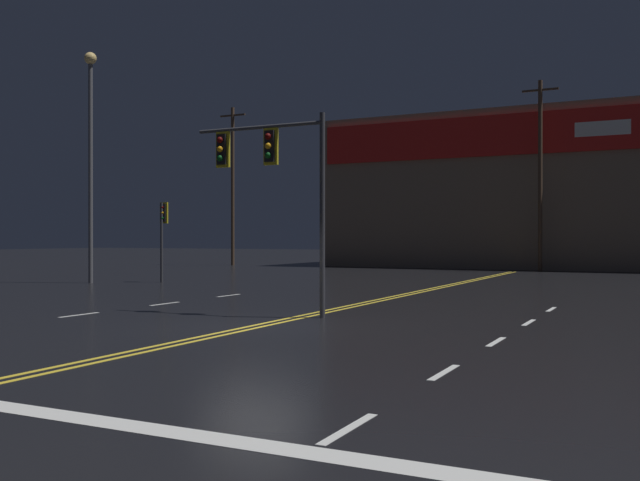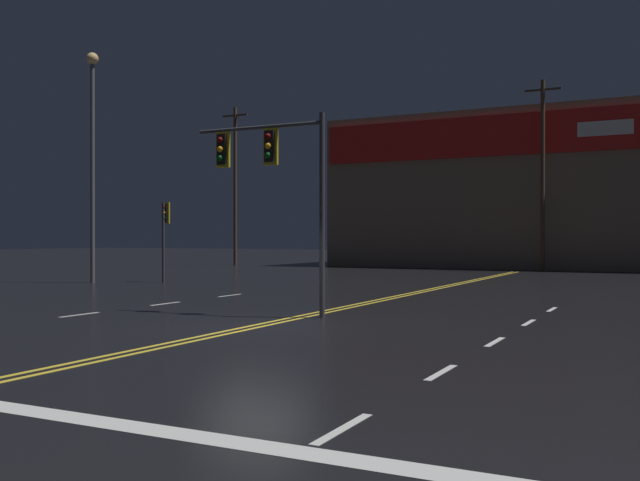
# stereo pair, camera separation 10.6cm
# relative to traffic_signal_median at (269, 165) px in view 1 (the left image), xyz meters

# --- Properties ---
(ground_plane) EXTENTS (200.00, 200.00, 0.00)m
(ground_plane) POSITION_rel_traffic_signal_median_xyz_m (0.99, -2.26, -4.03)
(ground_plane) COLOR black
(road_markings) EXTENTS (16.56, 60.00, 0.01)m
(road_markings) POSITION_rel_traffic_signal_median_xyz_m (2.16, -3.98, -4.03)
(road_markings) COLOR gold
(road_markings) RESTS_ON ground
(traffic_signal_median) EXTENTS (3.91, 0.36, 5.31)m
(traffic_signal_median) POSITION_rel_traffic_signal_median_xyz_m (0.00, 0.00, 0.00)
(traffic_signal_median) COLOR #38383D
(traffic_signal_median) RESTS_ON ground
(traffic_signal_corner_northwest) EXTENTS (0.42, 0.36, 3.74)m
(traffic_signal_corner_northwest) POSITION_rel_traffic_signal_median_xyz_m (-11.65, 10.04, -1.28)
(traffic_signal_corner_northwest) COLOR #38383D
(traffic_signal_corner_northwest) RESTS_ON ground
(streetlight_far_median) EXTENTS (0.56, 0.56, 10.60)m
(streetlight_far_median) POSITION_rel_traffic_signal_median_xyz_m (-14.27, 8.11, 2.63)
(streetlight_far_median) COLOR #59595E
(streetlight_far_median) RESTS_ON ground
(building_backdrop) EXTENTS (27.97, 10.23, 10.60)m
(building_backdrop) POSITION_rel_traffic_signal_median_xyz_m (0.99, 35.07, 1.28)
(building_backdrop) COLOR #7A6651
(building_backdrop) RESTS_ON ground
(utility_pole_row) EXTENTS (46.50, 0.26, 12.51)m
(utility_pole_row) POSITION_rel_traffic_signal_median_xyz_m (2.32, 29.05, 2.23)
(utility_pole_row) COLOR #4C3828
(utility_pole_row) RESTS_ON ground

